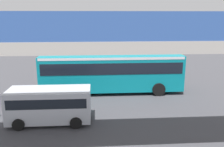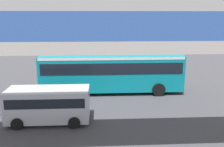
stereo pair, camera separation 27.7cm
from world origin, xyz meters
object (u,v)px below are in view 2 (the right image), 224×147
object	(u,v)px
city_bus	(111,70)
pedestrian	(153,72)
traffic_sign	(183,58)
parked_van	(49,103)

from	to	relation	value
city_bus	pedestrian	bearing A→B (deg)	-143.28
pedestrian	traffic_sign	size ratio (longest dim) A/B	0.64
pedestrian	parked_van	bearing A→B (deg)	46.82
city_bus	traffic_sign	size ratio (longest dim) A/B	4.12
parked_van	pedestrian	distance (m)	12.10
pedestrian	traffic_sign	bearing A→B (deg)	-149.94
city_bus	parked_van	world-z (taller)	city_bus
parked_van	traffic_sign	world-z (taller)	traffic_sign
pedestrian	traffic_sign	distance (m)	4.20
parked_van	traffic_sign	xyz separation A→B (m)	(-11.81, -10.86, 0.71)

